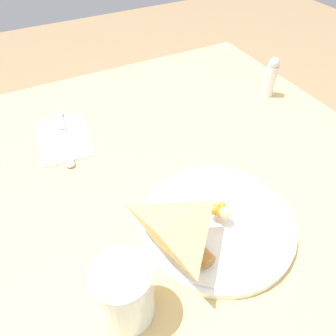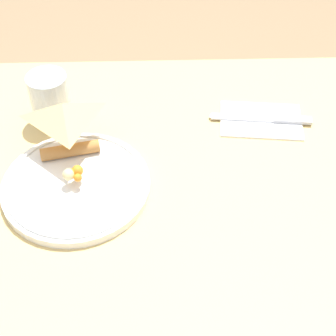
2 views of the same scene
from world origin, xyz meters
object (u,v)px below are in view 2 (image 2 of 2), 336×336
at_px(milk_glass, 52,101).
at_px(napkin_folded, 262,120).
at_px(butter_knife, 268,119).
at_px(dining_table, 160,237).
at_px(plate_pizza, 77,182).

xyz_separation_m(milk_glass, napkin_folded, (-0.42, 0.02, -0.05)).
relative_size(milk_glass, butter_knife, 0.51).
distance_m(dining_table, milk_glass, 0.35).
relative_size(dining_table, milk_glass, 8.91).
height_order(plate_pizza, napkin_folded, plate_pizza).
bearing_deg(dining_table, plate_pizza, -13.01).
xyz_separation_m(napkin_folded, butter_knife, (-0.01, 0.00, 0.00)).
bearing_deg(milk_glass, dining_table, 133.44).
height_order(milk_glass, napkin_folded, milk_glass).
relative_size(dining_table, butter_knife, 4.58).
distance_m(napkin_folded, butter_knife, 0.01).
bearing_deg(butter_knife, plate_pizza, 30.69).
bearing_deg(butter_knife, napkin_folded, -0.00).
height_order(plate_pizza, milk_glass, milk_glass).
bearing_deg(dining_table, napkin_folded, -136.31).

